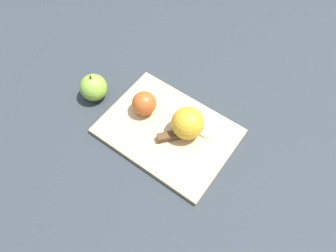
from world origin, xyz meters
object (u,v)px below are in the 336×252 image
object	(u,v)px
apple_half_right	(188,123)
knife	(174,135)
apple_half_left	(144,103)
apple_whole	(94,88)

from	to	relation	value
apple_half_right	knife	size ratio (longest dim) A/B	0.61
apple_half_left	apple_whole	world-z (taller)	apple_whole
apple_half_right	apple_whole	xyz separation A→B (m)	(-0.29, -0.01, -0.02)
apple_half_left	apple_half_right	bearing A→B (deg)	7.10
apple_half_right	knife	world-z (taller)	apple_half_right
apple_half_right	knife	xyz separation A→B (m)	(-0.02, -0.03, -0.03)
apple_half_left	apple_whole	distance (m)	0.16
apple_half_right	knife	distance (m)	0.05
apple_half_right	apple_whole	distance (m)	0.29
knife	apple_whole	xyz separation A→B (m)	(-0.27, 0.02, 0.01)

